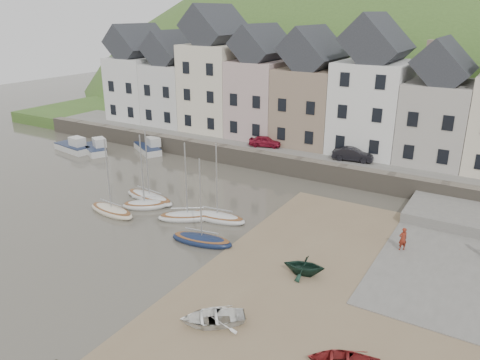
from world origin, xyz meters
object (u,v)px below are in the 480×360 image
Objects in this scene: rowboat_white at (212,317)px; person_red at (403,239)px; rowboat_green at (304,265)px; sailboat_0 at (150,197)px; car_left at (265,141)px; car_right at (353,154)px.

rowboat_white is 2.07× the size of person_red.
rowboat_green is 7.53m from person_red.
sailboat_0 is 17.70m from rowboat_white.
rowboat_white is 14.39m from person_red.
rowboat_white is at bearing -31.76° from rowboat_green.
rowboat_white is at bearing 21.58° from person_red.
sailboat_0 is 2.59× the size of rowboat_green.
car_left is (3.17, 14.67, 1.91)m from sailboat_0.
car_right is (12.66, 14.67, 1.97)m from sailboat_0.
car_right is (-7.70, 12.78, 1.31)m from person_red.
sailboat_0 reaches higher than rowboat_green.
person_red is 0.48× the size of car_left.
car_right is (-1.25, 25.63, 1.83)m from rowboat_white.
rowboat_white is at bearing -173.81° from car_left.
car_left is at bearing 81.64° from car_right.
sailboat_0 reaches higher than person_red.
person_red is (4.35, 6.15, 0.22)m from rowboat_green.
person_red is 21.46m from car_left.
car_left is at bearing -78.38° from person_red.
rowboat_white is 0.98× the size of car_left.
rowboat_green is at bearing 12.97° from person_red.
rowboat_green is 0.73× the size of car_left.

